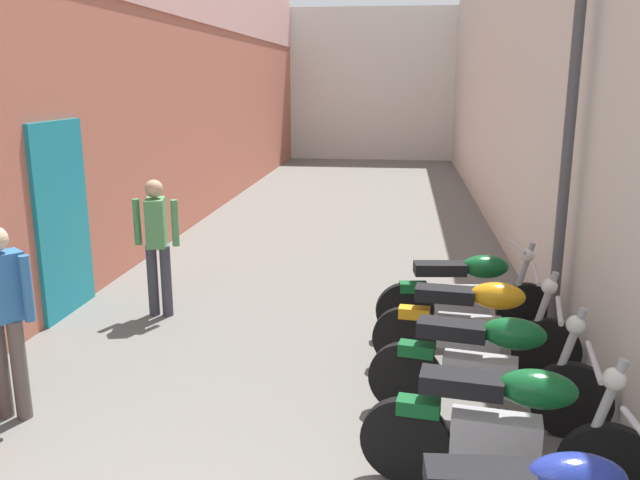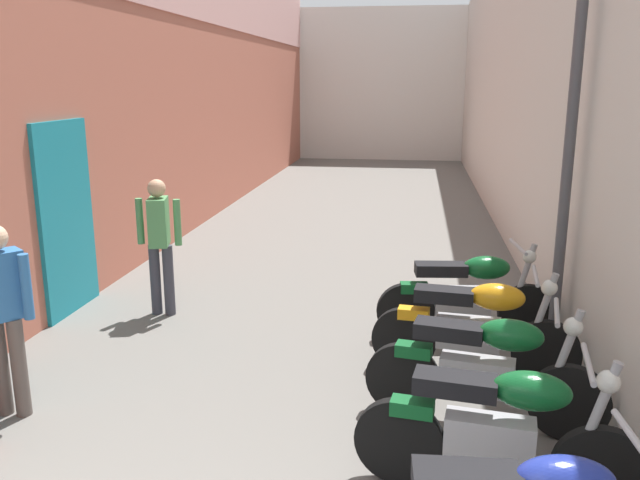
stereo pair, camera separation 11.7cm
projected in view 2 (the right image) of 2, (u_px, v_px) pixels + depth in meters
ground_plane at (334, 255)px, 10.08m from camera, size 37.02×37.02×0.00m
building_left at (185, 41)px, 11.57m from camera, size 0.45×21.02×6.56m
building_right at (521, 87)px, 10.98m from camera, size 0.45×21.02×5.03m
building_far_end at (382, 85)px, 22.47m from camera, size 8.45×2.00×4.95m
motorcycle_third at (500, 428)px, 4.10m from camera, size 1.84×0.58×1.04m
motorcycle_fourth at (485, 367)px, 4.98m from camera, size 1.83×0.58×1.04m
motorcycle_fifth at (476, 325)px, 5.82m from camera, size 1.85×0.58×1.04m
motorcycle_sixth at (468, 294)px, 6.68m from camera, size 1.85×0.58×1.04m
pedestrian_mid_alley at (3, 307)px, 5.06m from camera, size 0.52×0.39×1.57m
pedestrian_further_down at (160, 237)px, 7.31m from camera, size 0.52×0.38×1.57m
street_lamp at (568, 48)px, 5.68m from camera, size 0.79×0.18×5.01m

